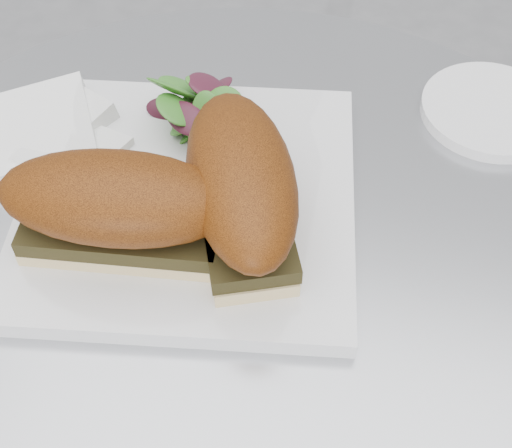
{
  "coord_description": "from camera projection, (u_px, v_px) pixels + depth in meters",
  "views": [
    {
      "loc": [
        0.08,
        -0.3,
        1.17
      ],
      "look_at": [
        0.01,
        0.02,
        0.77
      ],
      "focal_mm": 50.0,
      "sensor_mm": 36.0,
      "label": 1
    }
  ],
  "objects": [
    {
      "name": "table",
      "position": [
        241.0,
        411.0,
        0.73
      ],
      "size": [
        0.7,
        0.7,
        0.73
      ],
      "color": "#AAABB1",
      "rests_on": "ground"
    },
    {
      "name": "plate",
      "position": [
        189.0,
        199.0,
        0.58
      ],
      "size": [
        0.3,
        0.3,
        0.02
      ],
      "primitive_type": "cube",
      "rotation": [
        0.0,
        0.0,
        0.14
      ],
      "color": "white",
      "rests_on": "table"
    },
    {
      "name": "sandwich_left",
      "position": [
        118.0,
        206.0,
        0.51
      ],
      "size": [
        0.18,
        0.09,
        0.08
      ],
      "rotation": [
        0.0,
        0.0,
        0.1
      ],
      "color": "#D2BE83",
      "rests_on": "plate"
    },
    {
      "name": "sandwich_right",
      "position": [
        241.0,
        185.0,
        0.52
      ],
      "size": [
        0.14,
        0.19,
        0.08
      ],
      "rotation": [
        0.0,
        0.0,
        -1.2
      ],
      "color": "#D2BE83",
      "rests_on": "plate"
    },
    {
      "name": "salad",
      "position": [
        190.0,
        112.0,
        0.6
      ],
      "size": [
        0.09,
        0.09,
        0.05
      ],
      "primitive_type": null,
      "color": "#418E2E",
      "rests_on": "plate"
    },
    {
      "name": "napkin",
      "position": [
        58.0,
        150.0,
        0.62
      ],
      "size": [
        0.15,
        0.15,
        0.02
      ],
      "primitive_type": null,
      "rotation": [
        0.0,
        0.0,
        0.19
      ],
      "color": "white",
      "rests_on": "table"
    },
    {
      "name": "saucer",
      "position": [
        491.0,
        110.0,
        0.65
      ],
      "size": [
        0.13,
        0.13,
        0.01
      ],
      "primitive_type": "cylinder",
      "color": "white",
      "rests_on": "table"
    }
  ]
}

